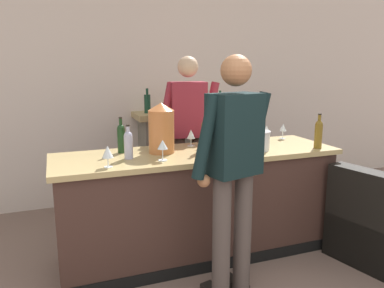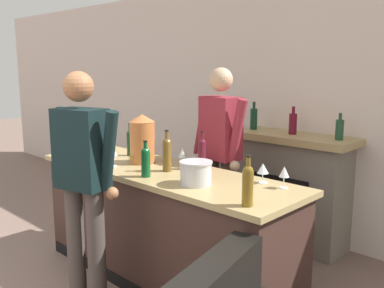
{
  "view_description": "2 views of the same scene",
  "coord_description": "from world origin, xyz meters",
  "px_view_note": "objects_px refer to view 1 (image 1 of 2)",
  "views": [
    {
      "loc": [
        -0.94,
        -0.83,
        1.71
      ],
      "look_at": [
        0.27,
        2.43,
        0.98
      ],
      "focal_mm": 35.0,
      "sensor_mm": 36.0,
      "label": 1
    },
    {
      "loc": [
        2.79,
        -0.15,
        1.82
      ],
      "look_at": [
        0.07,
        2.68,
        1.1
      ],
      "focal_mm": 40.0,
      "sensor_mm": 36.0,
      "label": 2
    }
  ],
  "objects_px": {
    "wine_glass_front_right": "(266,130)",
    "person_bartender": "(188,135)",
    "wine_bottle_burgundy_dark": "(121,137)",
    "wine_bottle_riesling_slim": "(211,129)",
    "wine_glass_back_row": "(163,145)",
    "wine_bottle_rose_blush": "(128,144)",
    "fireplace_stone": "(185,154)",
    "wine_bottle_cabernet_heavy": "(218,141)",
    "wine_bottle_port_short": "(319,133)",
    "ice_bucket_steel": "(257,140)",
    "wine_glass_front_left": "(191,135)",
    "person_customer": "(233,171)",
    "wine_bottle_chardonnay_pale": "(205,134)",
    "wine_glass_by_dispenser": "(283,128)",
    "wine_glass_near_bucket": "(108,152)",
    "copper_dispenser": "(161,128)"
  },
  "relations": [
    {
      "from": "wine_glass_front_right",
      "to": "person_bartender",
      "type": "bearing_deg",
      "value": 153.26
    },
    {
      "from": "wine_bottle_burgundy_dark",
      "to": "wine_bottle_riesling_slim",
      "type": "xyz_separation_m",
      "value": [
        0.87,
        0.07,
        0.0
      ]
    },
    {
      "from": "wine_glass_back_row",
      "to": "wine_bottle_rose_blush",
      "type": "bearing_deg",
      "value": 146.87
    },
    {
      "from": "fireplace_stone",
      "to": "wine_glass_back_row",
      "type": "distance_m",
      "value": 1.89
    },
    {
      "from": "wine_bottle_cabernet_heavy",
      "to": "wine_bottle_port_short",
      "type": "bearing_deg",
      "value": -1.51
    },
    {
      "from": "fireplace_stone",
      "to": "ice_bucket_steel",
      "type": "bearing_deg",
      "value": -85.13
    },
    {
      "from": "ice_bucket_steel",
      "to": "wine_bottle_burgundy_dark",
      "type": "xyz_separation_m",
      "value": [
        -1.15,
        0.31,
        0.05
      ]
    },
    {
      "from": "person_bartender",
      "to": "wine_glass_front_left",
      "type": "height_order",
      "value": "person_bartender"
    },
    {
      "from": "ice_bucket_steel",
      "to": "wine_glass_front_right",
      "type": "relative_size",
      "value": 1.64
    },
    {
      "from": "person_customer",
      "to": "wine_bottle_burgundy_dark",
      "type": "bearing_deg",
      "value": 124.32
    },
    {
      "from": "wine_bottle_port_short",
      "to": "wine_glass_front_right",
      "type": "bearing_deg",
      "value": 114.96
    },
    {
      "from": "wine_glass_front_right",
      "to": "wine_bottle_cabernet_heavy",
      "type": "bearing_deg",
      "value": -147.66
    },
    {
      "from": "fireplace_stone",
      "to": "wine_bottle_burgundy_dark",
      "type": "xyz_separation_m",
      "value": [
        -1.02,
        -1.26,
        0.52
      ]
    },
    {
      "from": "wine_bottle_chardonnay_pale",
      "to": "wine_glass_front_left",
      "type": "distance_m",
      "value": 0.24
    },
    {
      "from": "wine_bottle_burgundy_dark",
      "to": "wine_glass_front_right",
      "type": "height_order",
      "value": "wine_bottle_burgundy_dark"
    },
    {
      "from": "person_customer",
      "to": "wine_glass_back_row",
      "type": "xyz_separation_m",
      "value": [
        -0.36,
        0.52,
        0.1
      ]
    },
    {
      "from": "ice_bucket_steel",
      "to": "fireplace_stone",
      "type": "bearing_deg",
      "value": 94.87
    },
    {
      "from": "person_bartender",
      "to": "wine_glass_by_dispenser",
      "type": "bearing_deg",
      "value": -22.48
    },
    {
      "from": "wine_bottle_port_short",
      "to": "wine_bottle_riesling_slim",
      "type": "distance_m",
      "value": 0.99
    },
    {
      "from": "fireplace_stone",
      "to": "wine_bottle_burgundy_dark",
      "type": "bearing_deg",
      "value": -128.9
    },
    {
      "from": "wine_glass_near_bucket",
      "to": "copper_dispenser",
      "type": "bearing_deg",
      "value": 32.7
    },
    {
      "from": "copper_dispenser",
      "to": "wine_bottle_cabernet_heavy",
      "type": "bearing_deg",
      "value": -36.96
    },
    {
      "from": "wine_bottle_chardonnay_pale",
      "to": "wine_glass_back_row",
      "type": "xyz_separation_m",
      "value": [
        -0.45,
        -0.21,
        -0.03
      ]
    },
    {
      "from": "wine_glass_front_left",
      "to": "wine_bottle_burgundy_dark",
      "type": "bearing_deg",
      "value": -175.76
    },
    {
      "from": "person_customer",
      "to": "wine_glass_by_dispenser",
      "type": "height_order",
      "value": "person_customer"
    },
    {
      "from": "wine_bottle_riesling_slim",
      "to": "wine_glass_back_row",
      "type": "bearing_deg",
      "value": -142.95
    },
    {
      "from": "wine_glass_back_row",
      "to": "fireplace_stone",
      "type": "bearing_deg",
      "value": 65.29
    },
    {
      "from": "fireplace_stone",
      "to": "wine_bottle_rose_blush",
      "type": "bearing_deg",
      "value": -123.8
    },
    {
      "from": "wine_bottle_port_short",
      "to": "wine_glass_back_row",
      "type": "relative_size",
      "value": 1.9
    },
    {
      "from": "copper_dispenser",
      "to": "wine_glass_near_bucket",
      "type": "distance_m",
      "value": 0.61
    },
    {
      "from": "person_bartender",
      "to": "wine_bottle_cabernet_heavy",
      "type": "height_order",
      "value": "person_bartender"
    },
    {
      "from": "wine_glass_front_left",
      "to": "wine_glass_back_row",
      "type": "height_order",
      "value": "wine_glass_back_row"
    },
    {
      "from": "wine_bottle_port_short",
      "to": "wine_bottle_burgundy_dark",
      "type": "bearing_deg",
      "value": 165.49
    },
    {
      "from": "wine_bottle_port_short",
      "to": "wine_glass_near_bucket",
      "type": "xyz_separation_m",
      "value": [
        -1.89,
        0.0,
        -0.03
      ]
    },
    {
      "from": "wine_bottle_chardonnay_pale",
      "to": "person_customer",
      "type": "bearing_deg",
      "value": -96.83
    },
    {
      "from": "ice_bucket_steel",
      "to": "wine_glass_back_row",
      "type": "height_order",
      "value": "ice_bucket_steel"
    },
    {
      "from": "person_bartender",
      "to": "wine_glass_by_dispenser",
      "type": "height_order",
      "value": "person_bartender"
    },
    {
      "from": "wine_glass_front_right",
      "to": "wine_bottle_burgundy_dark",
      "type": "bearing_deg",
      "value": -177.62
    },
    {
      "from": "fireplace_stone",
      "to": "wine_glass_by_dispenser",
      "type": "bearing_deg",
      "value": -62.03
    },
    {
      "from": "fireplace_stone",
      "to": "copper_dispenser",
      "type": "distance_m",
      "value": 1.66
    },
    {
      "from": "wine_bottle_rose_blush",
      "to": "wine_glass_by_dispenser",
      "type": "height_order",
      "value": "wine_bottle_rose_blush"
    },
    {
      "from": "wine_bottle_rose_blush",
      "to": "wine_bottle_cabernet_heavy",
      "type": "relative_size",
      "value": 0.98
    },
    {
      "from": "fireplace_stone",
      "to": "person_bartender",
      "type": "xyz_separation_m",
      "value": [
        -0.26,
        -0.84,
        0.42
      ]
    },
    {
      "from": "wine_glass_front_right",
      "to": "wine_bottle_port_short",
      "type": "bearing_deg",
      "value": -65.04
    },
    {
      "from": "wine_bottle_riesling_slim",
      "to": "wine_glass_by_dispenser",
      "type": "xyz_separation_m",
      "value": [
        0.8,
        -0.02,
        -0.03
      ]
    },
    {
      "from": "wine_bottle_burgundy_dark",
      "to": "wine_bottle_cabernet_heavy",
      "type": "relative_size",
      "value": 1.09
    },
    {
      "from": "ice_bucket_steel",
      "to": "wine_glass_by_dispenser",
      "type": "height_order",
      "value": "ice_bucket_steel"
    },
    {
      "from": "ice_bucket_steel",
      "to": "wine_bottle_rose_blush",
      "type": "xyz_separation_m",
      "value": [
        -1.13,
        0.08,
        0.04
      ]
    },
    {
      "from": "fireplace_stone",
      "to": "wine_bottle_port_short",
      "type": "bearing_deg",
      "value": -67.9
    },
    {
      "from": "wine_bottle_chardonnay_pale",
      "to": "wine_bottle_burgundy_dark",
      "type": "distance_m",
      "value": 0.73
    }
  ]
}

